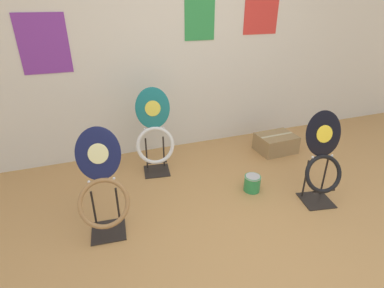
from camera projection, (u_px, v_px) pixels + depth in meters
The scene contains 7 objects.
ground_plane at pixel (272, 256), 2.29m from camera, with size 14.00×14.00×0.00m, color #B7844C.
wall_back at pixel (183, 43), 3.50m from camera, with size 8.00×0.07×2.60m.
toilet_seat_display_navy_moon at pixel (102, 188), 2.39m from camera, with size 0.43×0.42×0.87m.
toilet_seat_display_jazz_black at pixel (323, 160), 2.75m from camera, with size 0.40×0.36×0.88m.
toilet_seat_display_teal_sax at pixel (155, 135), 3.22m from camera, with size 0.43×0.32×0.96m.
paint_can at pixel (252, 183), 3.03m from camera, with size 0.17×0.17×0.17m.
storage_box at pixel (276, 143), 3.82m from camera, with size 0.48×0.37×0.22m.
Camera 1 is at (-1.14, -1.37, 1.78)m, focal length 28.00 mm.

